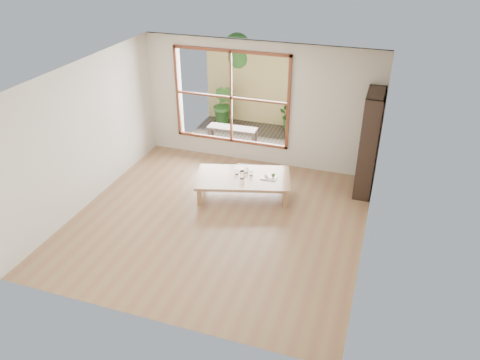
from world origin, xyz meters
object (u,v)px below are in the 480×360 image
object	(u,v)px
food_tray	(270,177)
garden_bench	(232,130)
low_table	(243,179)
bookshelf	(369,144)

from	to	relation	value
food_tray	garden_bench	size ratio (longest dim) A/B	0.26
low_table	bookshelf	xyz separation A→B (m)	(2.18, 0.92, 0.66)
low_table	food_tray	bearing A→B (deg)	-2.48
low_table	food_tray	size ratio (longest dim) A/B	6.52
low_table	garden_bench	world-z (taller)	garden_bench
low_table	food_tray	xyz separation A→B (m)	(0.49, 0.12, 0.07)
low_table	garden_bench	size ratio (longest dim) A/B	1.68
garden_bench	low_table	bearing A→B (deg)	-66.81
bookshelf	garden_bench	xyz separation A→B (m)	(-3.17, 1.26, -0.66)
low_table	bookshelf	bearing A→B (deg)	7.11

